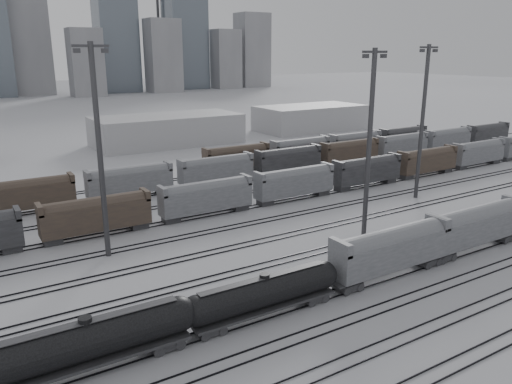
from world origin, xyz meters
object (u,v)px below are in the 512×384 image
tank_car_a (87,342)px  light_mast_c (369,142)px  hopper_car_b (477,224)px  tank_car_b (265,293)px  hopper_car_a (391,248)px

tank_car_a → light_mast_c: 42.43m
hopper_car_b → tank_car_b: bearing=180.0°
tank_car_a → tank_car_b: (16.74, 0.00, -0.21)m
tank_car_a → hopper_car_b: (49.26, -0.00, 0.85)m
tank_car_b → hopper_car_b: size_ratio=1.08×
tank_car_a → hopper_car_a: bearing=0.0°
tank_car_b → hopper_car_b: 32.53m
tank_car_a → hopper_car_a: hopper_car_a is taller
tank_car_b → light_mast_c: 27.51m
tank_car_a → hopper_car_b: size_ratio=1.17×
light_mast_c → tank_car_a: bearing=-165.3°
tank_car_b → hopper_car_a: 17.04m
tank_car_b → light_mast_c: light_mast_c is taller
tank_car_b → hopper_car_a: size_ratio=1.09×
tank_car_a → hopper_car_a: size_ratio=1.18×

